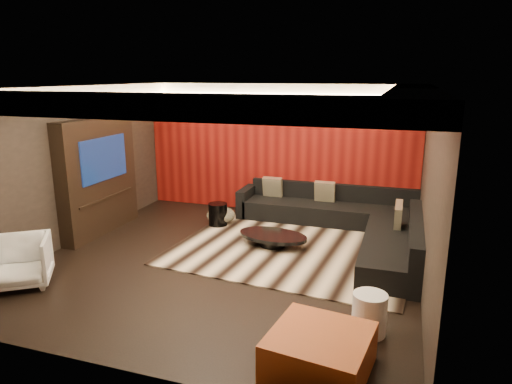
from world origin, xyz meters
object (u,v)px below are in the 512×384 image
(coffee_table, at_px, (273,240))
(white_side_table, at_px, (369,314))
(armchair, at_px, (21,262))
(sectional_sofa, at_px, (349,222))
(orange_ottoman, at_px, (319,353))
(drum_stool, at_px, (218,214))

(coffee_table, bearing_deg, white_side_table, -51.72)
(coffee_table, distance_m, armchair, 4.00)
(sectional_sofa, bearing_deg, armchair, -139.58)
(orange_ottoman, xyz_separation_m, sectional_sofa, (-0.23, 4.25, 0.05))
(coffee_table, height_order, sectional_sofa, sectional_sofa)
(orange_ottoman, bearing_deg, armchair, 171.84)
(armchair, bearing_deg, sectional_sofa, 5.40)
(drum_stool, height_order, white_side_table, white_side_table)
(white_side_table, xyz_separation_m, armchair, (-4.89, -0.25, 0.11))
(drum_stool, xyz_separation_m, orange_ottoman, (2.81, -4.00, -0.03))
(coffee_table, xyz_separation_m, drum_stool, (-1.37, 0.75, 0.12))
(coffee_table, xyz_separation_m, orange_ottoman, (1.44, -3.25, 0.09))
(coffee_table, height_order, orange_ottoman, orange_ottoman)
(drum_stool, distance_m, sectional_sofa, 2.59)
(drum_stool, xyz_separation_m, sectional_sofa, (2.58, 0.24, 0.02))
(coffee_table, relative_size, armchair, 1.60)
(coffee_table, relative_size, drum_stool, 2.82)
(white_side_table, height_order, sectional_sofa, sectional_sofa)
(orange_ottoman, bearing_deg, white_side_table, 64.66)
(orange_ottoman, relative_size, armchair, 1.24)
(white_side_table, distance_m, sectional_sofa, 3.42)
(coffee_table, xyz_separation_m, armchair, (-3.03, -2.61, 0.23))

